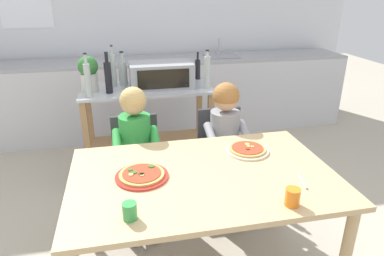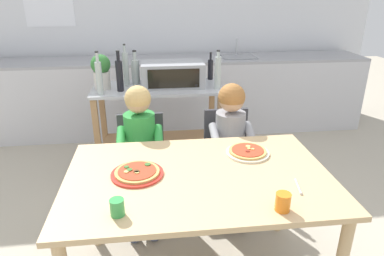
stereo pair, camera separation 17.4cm
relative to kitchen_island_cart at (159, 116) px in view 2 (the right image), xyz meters
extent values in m
plane|color=#B7AD99|center=(0.18, -0.30, -0.57)|extent=(11.25, 11.25, 0.00)
cube|color=silver|center=(0.18, 1.44, 0.78)|extent=(5.24, 0.12, 2.70)
cube|color=silver|center=(0.18, 1.03, -0.14)|extent=(4.71, 0.60, 0.87)
cube|color=#9E9EA3|center=(0.18, 1.03, 0.31)|extent=(4.71, 0.60, 0.03)
cube|color=gray|center=(1.01, 1.03, 0.33)|extent=(0.40, 0.33, 0.02)
cylinder|color=#B7BABF|center=(1.01, 1.15, 0.43)|extent=(0.02, 0.02, 0.20)
cube|color=#B7BABF|center=(0.00, 0.00, 0.27)|extent=(1.17, 0.53, 0.02)
cube|color=#AD7F51|center=(0.00, 0.00, -0.27)|extent=(1.07, 0.49, 0.02)
cube|color=#AD7F51|center=(-0.54, -0.22, -0.16)|extent=(0.05, 0.05, 0.83)
cube|color=#AD7F51|center=(0.54, -0.22, -0.16)|extent=(0.05, 0.05, 0.83)
cube|color=#AD7F51|center=(-0.54, 0.22, -0.16)|extent=(0.05, 0.05, 0.83)
cube|color=#AD7F51|center=(0.54, 0.22, -0.16)|extent=(0.05, 0.05, 0.83)
cube|color=#999BA0|center=(0.14, 0.01, 0.39)|extent=(0.56, 0.32, 0.22)
cube|color=black|center=(0.14, -0.15, 0.39)|extent=(0.45, 0.01, 0.17)
cylinder|color=black|center=(0.33, -0.16, 0.33)|extent=(0.02, 0.01, 0.02)
cylinder|color=black|center=(-0.32, -0.10, 0.41)|extent=(0.06, 0.06, 0.26)
cylinder|color=black|center=(-0.32, -0.10, 0.58)|extent=(0.03, 0.03, 0.07)
cylinder|color=black|center=(-0.32, -0.10, 0.63)|extent=(0.03, 0.03, 0.01)
cylinder|color=#ADB7B2|center=(-0.48, -0.19, 0.42)|extent=(0.05, 0.05, 0.27)
cylinder|color=#ADB7B2|center=(-0.48, -0.19, 0.60)|extent=(0.03, 0.03, 0.08)
cylinder|color=black|center=(-0.48, -0.19, 0.64)|extent=(0.03, 0.03, 0.01)
cylinder|color=black|center=(0.52, 0.21, 0.38)|extent=(0.05, 0.05, 0.19)
cylinder|color=black|center=(0.52, 0.21, 0.50)|extent=(0.02, 0.02, 0.06)
cylinder|color=black|center=(0.52, 0.21, 0.54)|extent=(0.02, 0.02, 0.01)
cylinder|color=#ADB7B2|center=(0.53, -0.14, 0.42)|extent=(0.06, 0.06, 0.28)
cylinder|color=#ADB7B2|center=(0.53, -0.14, 0.59)|extent=(0.03, 0.03, 0.05)
cylinder|color=black|center=(0.53, -0.14, 0.62)|extent=(0.03, 0.03, 0.01)
cylinder|color=#ADB7B2|center=(-0.20, 0.14, 0.39)|extent=(0.07, 0.07, 0.22)
cylinder|color=#ADB7B2|center=(-0.20, 0.14, 0.54)|extent=(0.03, 0.03, 0.08)
cylinder|color=black|center=(-0.20, 0.14, 0.58)|extent=(0.04, 0.04, 0.01)
cylinder|color=#ADB7B2|center=(-0.28, 0.09, 0.43)|extent=(0.05, 0.05, 0.30)
cylinder|color=#ADB7B2|center=(-0.28, 0.09, 0.61)|extent=(0.02, 0.02, 0.06)
cylinder|color=black|center=(-0.28, 0.09, 0.65)|extent=(0.02, 0.02, 0.01)
cylinder|color=beige|center=(-0.48, -0.02, 0.36)|extent=(0.14, 0.14, 0.16)
sphere|color=#337533|center=(-0.48, -0.02, 0.50)|extent=(0.17, 0.17, 0.17)
cube|color=tan|center=(0.18, -1.43, 0.16)|extent=(1.44, 0.93, 0.03)
cylinder|color=tan|center=(-0.48, -1.02, -0.21)|extent=(0.06, 0.06, 0.72)
cylinder|color=tan|center=(0.84, -1.02, -0.21)|extent=(0.06, 0.06, 0.72)
cube|color=#333338|center=(-0.15, -0.77, -0.13)|extent=(0.36, 0.36, 0.04)
cube|color=#333338|center=(-0.15, -0.61, 0.06)|extent=(0.34, 0.03, 0.38)
cylinder|color=#333338|center=(0.00, -0.92, -0.35)|extent=(0.03, 0.03, 0.42)
cylinder|color=#333338|center=(-0.30, -0.92, -0.35)|extent=(0.03, 0.03, 0.42)
cylinder|color=#333338|center=(0.00, -0.62, -0.35)|extent=(0.03, 0.03, 0.42)
cylinder|color=#333338|center=(-0.30, -0.62, -0.35)|extent=(0.03, 0.03, 0.42)
cube|color=#333338|center=(0.51, -0.74, -0.13)|extent=(0.36, 0.36, 0.04)
cube|color=#333338|center=(0.51, -0.58, 0.06)|extent=(0.34, 0.03, 0.38)
cylinder|color=#333338|center=(0.66, -0.89, -0.35)|extent=(0.03, 0.03, 0.42)
cylinder|color=#333338|center=(0.36, -0.89, -0.35)|extent=(0.03, 0.03, 0.42)
cylinder|color=#333338|center=(0.66, -0.59, -0.35)|extent=(0.03, 0.03, 0.42)
cylinder|color=#333338|center=(0.36, -0.59, -0.35)|extent=(0.03, 0.03, 0.42)
cube|color=#424C6B|center=(-0.08, -0.91, -0.09)|extent=(0.10, 0.30, 0.10)
cylinder|color=#424C6B|center=(-0.08, -1.04, -0.33)|extent=(0.08, 0.08, 0.44)
cube|color=#424C6B|center=(-0.22, -0.91, -0.09)|extent=(0.10, 0.30, 0.10)
cylinder|color=#424C6B|center=(-0.22, -1.04, -0.33)|extent=(0.08, 0.08, 0.44)
cylinder|color=green|center=(-0.02, -0.87, 0.15)|extent=(0.06, 0.26, 0.15)
cylinder|color=green|center=(-0.28, -0.87, 0.15)|extent=(0.06, 0.26, 0.15)
cylinder|color=green|center=(-0.15, -0.77, 0.11)|extent=(0.22, 0.22, 0.40)
sphere|color=tan|center=(-0.15, -0.77, 0.40)|extent=(0.17, 0.17, 0.17)
sphere|color=tan|center=(-0.15, -0.77, 0.42)|extent=(0.18, 0.18, 0.18)
cube|color=#424C6B|center=(0.58, -0.88, -0.09)|extent=(0.10, 0.30, 0.10)
cylinder|color=#424C6B|center=(0.58, -1.01, -0.33)|extent=(0.08, 0.08, 0.44)
cube|color=#424C6B|center=(0.44, -0.88, -0.09)|extent=(0.10, 0.30, 0.10)
cylinder|color=#424C6B|center=(0.44, -1.01, -0.33)|extent=(0.08, 0.08, 0.44)
cylinder|color=gray|center=(0.64, -0.84, 0.13)|extent=(0.06, 0.26, 0.15)
cylinder|color=gray|center=(0.38, -0.84, 0.13)|extent=(0.06, 0.26, 0.15)
cylinder|color=gray|center=(0.51, -0.74, 0.09)|extent=(0.22, 0.22, 0.37)
sphere|color=tan|center=(0.51, -0.74, 0.38)|extent=(0.19, 0.19, 0.19)
sphere|color=#9E6633|center=(0.51, -0.74, 0.40)|extent=(0.20, 0.20, 0.20)
cylinder|color=red|center=(-0.15, -1.39, 0.19)|extent=(0.29, 0.29, 0.01)
cylinder|color=tan|center=(-0.15, -1.39, 0.20)|extent=(0.24, 0.24, 0.01)
cylinder|color=#B23D23|center=(-0.15, -1.39, 0.21)|extent=(0.21, 0.21, 0.00)
cylinder|color=#DBC666|center=(-0.21, -1.41, 0.21)|extent=(0.03, 0.03, 0.01)
cylinder|color=#386628|center=(-0.09, -1.34, 0.21)|extent=(0.03, 0.03, 0.01)
cylinder|color=#386628|center=(-0.21, -1.35, 0.21)|extent=(0.03, 0.03, 0.01)
cylinder|color=#386628|center=(-0.19, -1.39, 0.21)|extent=(0.03, 0.03, 0.01)
cylinder|color=#DBC666|center=(-0.15, -1.42, 0.21)|extent=(0.03, 0.03, 0.01)
cylinder|color=#563319|center=(-0.15, -1.41, 0.21)|extent=(0.03, 0.03, 0.01)
cylinder|color=beige|center=(0.51, -1.22, 0.19)|extent=(0.26, 0.26, 0.01)
cylinder|color=tan|center=(0.51, -1.22, 0.20)|extent=(0.23, 0.23, 0.01)
cylinder|color=#B23D23|center=(0.51, -1.22, 0.21)|extent=(0.19, 0.19, 0.00)
cylinder|color=#DBC666|center=(0.54, -1.22, 0.21)|extent=(0.02, 0.02, 0.01)
cylinder|color=maroon|center=(0.51, -1.24, 0.21)|extent=(0.03, 0.03, 0.01)
cylinder|color=#DBC666|center=(0.53, -1.18, 0.21)|extent=(0.03, 0.03, 0.01)
cylinder|color=#DBC666|center=(0.52, -1.21, 0.21)|extent=(0.02, 0.02, 0.01)
cylinder|color=orange|center=(0.52, -1.79, 0.22)|extent=(0.07, 0.07, 0.09)
cylinder|color=green|center=(-0.23, -1.74, 0.22)|extent=(0.07, 0.07, 0.08)
cylinder|color=#B7BABF|center=(0.67, -1.62, 0.19)|extent=(0.04, 0.14, 0.01)
camera|label=1|loc=(-0.22, -3.02, 1.13)|focal=32.27mm
camera|label=2|loc=(-0.05, -3.05, 1.13)|focal=32.27mm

